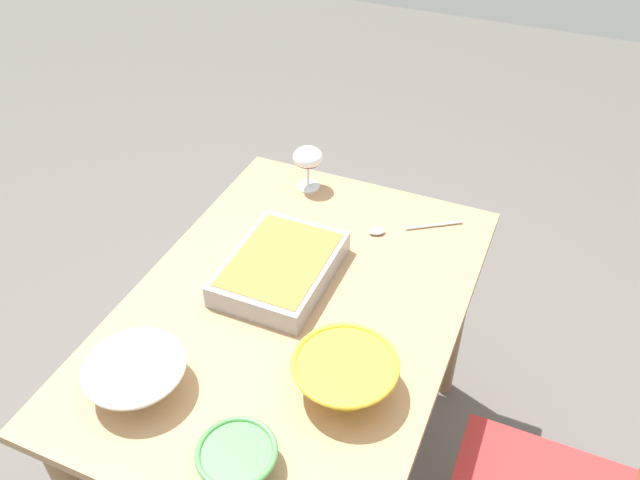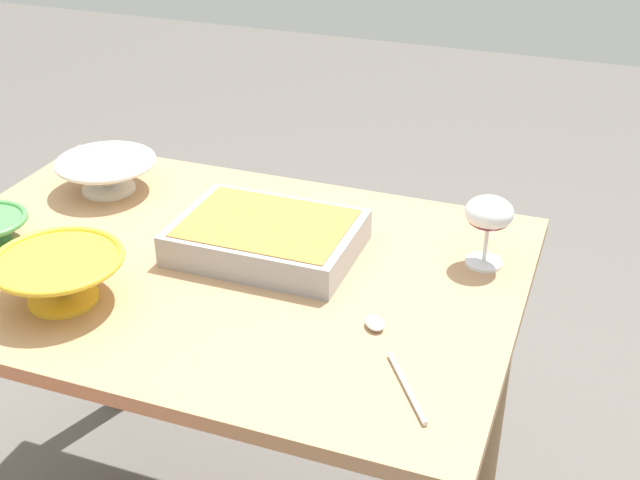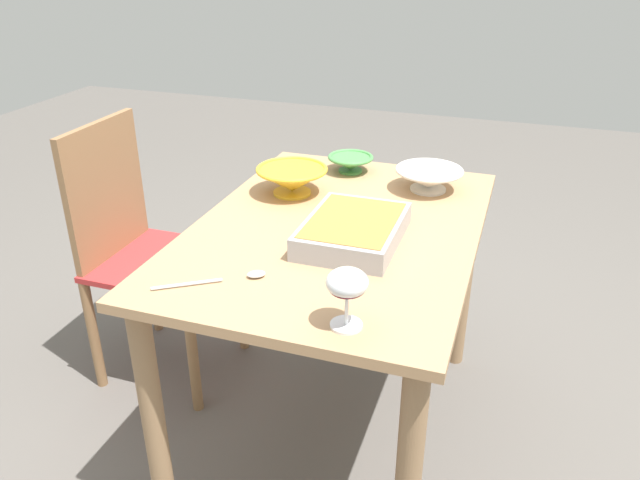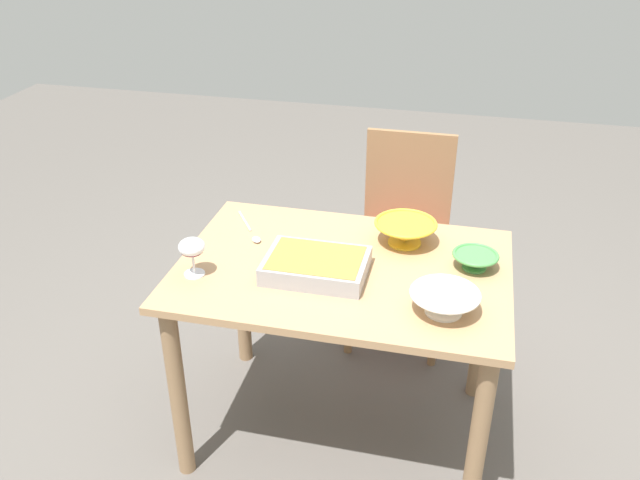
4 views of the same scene
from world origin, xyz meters
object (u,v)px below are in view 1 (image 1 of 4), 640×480
at_px(serving_spoon, 398,229).
at_px(serving_bowl, 237,457).
at_px(dining_table, 294,339).
at_px(mixing_bowl, 345,374).
at_px(small_bowl, 136,375).
at_px(casserole_dish, 281,267).
at_px(wine_glass, 308,159).

bearing_deg(serving_spoon, serving_bowl, 175.97).
distance_m(dining_table, mixing_bowl, 0.32).
relative_size(dining_table, small_bowl, 5.23).
xyz_separation_m(small_bowl, serving_spoon, (0.72, -0.34, -0.03)).
relative_size(casserole_dish, serving_bowl, 2.15).
distance_m(mixing_bowl, small_bowl, 0.43).
relative_size(dining_table, mixing_bowl, 5.00).
bearing_deg(dining_table, small_bowl, 150.93).
distance_m(serving_bowl, serving_spoon, 0.80).
relative_size(dining_table, serving_spoon, 4.81).
xyz_separation_m(dining_table, wine_glass, (0.46, 0.17, 0.22)).
relative_size(wine_glass, casserole_dish, 0.40).
height_order(mixing_bowl, small_bowl, mixing_bowl).
height_order(wine_glass, mixing_bowl, wine_glass).
bearing_deg(casserole_dish, wine_glass, 14.11).
relative_size(mixing_bowl, serving_spoon, 0.96).
height_order(dining_table, casserole_dish, casserole_dish).
xyz_separation_m(dining_table, serving_bowl, (-0.43, -0.09, 0.16)).
bearing_deg(mixing_bowl, serving_bowl, 154.80).
xyz_separation_m(dining_table, casserole_dish, (0.08, 0.07, 0.16)).
distance_m(small_bowl, serving_bowl, 0.29).
distance_m(casserole_dish, serving_bowl, 0.53).
height_order(casserole_dish, serving_bowl, casserole_dish).
distance_m(dining_table, serving_spoon, 0.42).
xyz_separation_m(wine_glass, serving_bowl, (-0.89, -0.25, -0.06)).
height_order(casserole_dish, serving_spoon, casserole_dish).
relative_size(wine_glass, mixing_bowl, 0.60).
relative_size(serving_bowl, serving_spoon, 0.67).
bearing_deg(serving_spoon, wine_glass, 72.82).
height_order(wine_glass, serving_bowl, wine_glass).
distance_m(small_bowl, serving_spoon, 0.79).
bearing_deg(casserole_dish, dining_table, -137.95).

